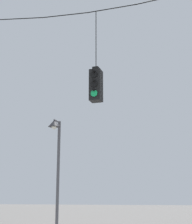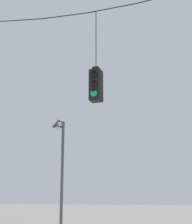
{
  "view_description": "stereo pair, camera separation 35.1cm",
  "coord_description": "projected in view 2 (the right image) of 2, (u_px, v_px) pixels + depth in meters",
  "views": [
    {
      "loc": [
        2.42,
        -8.79,
        1.79
      ],
      "look_at": [
        -0.52,
        0.4,
        4.25
      ],
      "focal_mm": 55.0,
      "sensor_mm": 36.0,
      "label": 1
    },
    {
      "loc": [
        2.75,
        -8.67,
        1.79
      ],
      "look_at": [
        -0.52,
        0.4,
        4.25
      ],
      "focal_mm": 55.0,
      "sensor_mm": 36.0,
      "label": 2
    }
  ],
  "objects": [
    {
      "name": "span_wire",
      "position": [
        112.0,
        3.0,
        10.64
      ],
      "size": [
        10.98,
        0.03,
        0.61
      ],
      "color": "black"
    },
    {
      "name": "traffic_light_near_right_pole",
      "position": [
        96.0,
        85.0,
        10.15
      ],
      "size": [
        0.34,
        0.46,
        2.94
      ],
      "color": "black"
    },
    {
      "name": "street_lamp",
      "position": [
        60.0,
        152.0,
        13.79
      ],
      "size": [
        0.47,
        0.81,
        4.94
      ],
      "color": "#515156",
      "rests_on": "ground_plane"
    }
  ]
}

